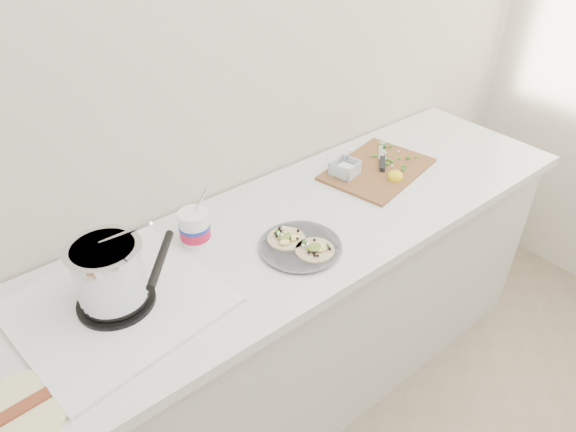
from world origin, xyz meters
TOP-DOWN VIEW (x-y plane):
  - counter at (0.00, 1.43)m, footprint 2.44×0.66m
  - stove at (-0.59, 1.43)m, footprint 0.59×0.55m
  - taco_plate at (-0.02, 1.30)m, footprint 0.27×0.27m
  - tub at (-0.26, 1.54)m, footprint 0.10×0.10m
  - cutboard at (0.53, 1.50)m, footprint 0.49×0.39m
  - bacon_plate at (-0.91, 1.25)m, footprint 0.23×0.23m

SIDE VIEW (x-z plane):
  - counter at x=0.00m, z-range 0.00..0.90m
  - bacon_plate at x=-0.91m, z-range 0.90..0.92m
  - cutboard at x=0.53m, z-range 0.88..0.95m
  - taco_plate at x=-0.02m, z-range 0.90..0.94m
  - tub at x=-0.26m, z-range 0.86..1.08m
  - stove at x=-0.59m, z-range 0.86..1.11m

